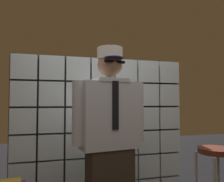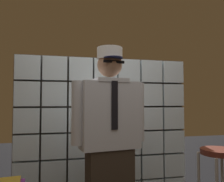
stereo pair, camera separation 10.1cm
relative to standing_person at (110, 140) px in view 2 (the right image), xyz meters
The scene contains 3 objects.
glass_block_wall 0.74m from the standing_person, 82.17° to the left, with size 2.12×0.10×1.82m.
standing_person is the anchor object (origin of this frame).
bar_stool 1.08m from the standing_person, ahead, with size 0.34×0.34×0.80m.
Camera 2 is at (-0.53, -1.50, 1.24)m, focal length 36.33 mm.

